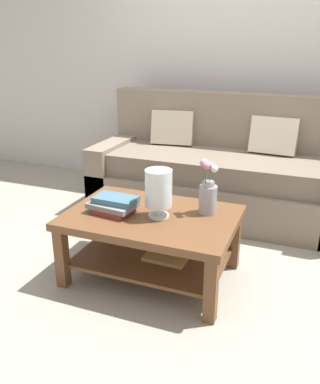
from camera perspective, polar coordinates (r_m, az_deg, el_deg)
ground_plane at (r=3.04m, az=2.89°, el=-9.03°), size 10.00×10.00×0.00m
back_wall at (r=4.25m, az=10.80°, el=18.17°), size 6.40×0.12×2.70m
couch at (r=3.75m, az=8.24°, el=2.69°), size 2.23×0.90×1.06m
coffee_table at (r=2.65m, az=-1.15°, el=-5.61°), size 1.09×0.75×0.46m
book_stack_main at (r=2.63m, az=-6.53°, el=-1.76°), size 0.32×0.23×0.10m
glass_hurricane_vase at (r=2.50m, az=-0.20°, el=0.32°), size 0.17×0.17×0.31m
flower_pitcher at (r=2.59m, az=6.78°, el=-0.22°), size 0.12×0.12×0.36m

